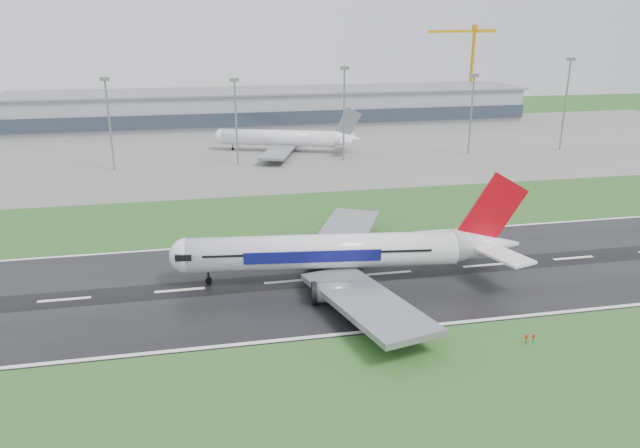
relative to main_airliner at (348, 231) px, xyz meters
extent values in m
plane|color=#25531E|center=(8.66, 1.16, -9.85)|extent=(520.00, 520.00, 0.00)
cube|color=black|center=(8.66, 1.16, -9.80)|extent=(400.00, 45.00, 0.10)
cube|color=slate|center=(8.66, 126.16, -9.81)|extent=(400.00, 130.00, 0.08)
cube|color=gray|center=(8.66, 186.16, -2.35)|extent=(240.00, 36.00, 15.00)
cylinder|color=gray|center=(-54.07, 101.16, 4.52)|extent=(0.64, 0.64, 28.74)
cylinder|color=gray|center=(-13.61, 101.16, 4.03)|extent=(0.64, 0.64, 27.77)
cylinder|color=gray|center=(23.45, 101.16, 5.63)|extent=(0.64, 0.64, 30.96)
cylinder|color=gray|center=(70.63, 101.16, 4.04)|extent=(0.64, 0.64, 27.79)
cylinder|color=gray|center=(107.77, 101.16, 6.59)|extent=(0.64, 0.64, 32.88)
camera|label=1|loc=(-26.09, -103.18, 37.26)|focal=34.03mm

